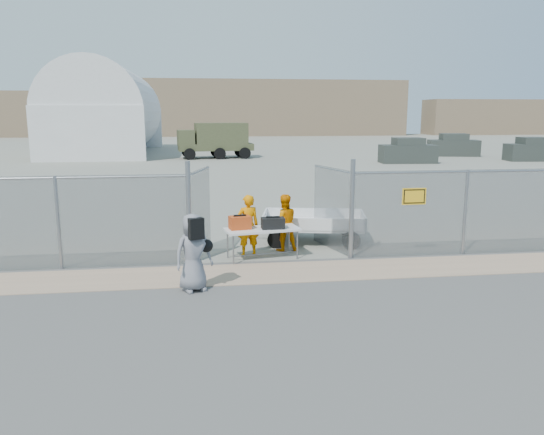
{
  "coord_description": "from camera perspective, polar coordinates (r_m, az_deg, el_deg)",
  "views": [
    {
      "loc": [
        -1.7,
        -10.56,
        3.59
      ],
      "look_at": [
        0.0,
        2.0,
        1.1
      ],
      "focal_mm": 35.0,
      "sensor_mm": 36.0,
      "label": 1
    }
  ],
  "objects": [
    {
      "name": "folding_table",
      "position": [
        13.27,
        -1.05,
        -2.83
      ],
      "size": [
        1.95,
        1.08,
        0.78
      ],
      "primitive_type": null,
      "rotation": [
        0.0,
        0.0,
        0.18
      ],
      "color": "silver",
      "rests_on": "ground"
    },
    {
      "name": "military_truck",
      "position": [
        43.81,
        -6.09,
        8.22
      ],
      "size": [
        6.18,
        2.8,
        2.85
      ],
      "primitive_type": null,
      "rotation": [
        0.0,
        0.0,
        0.1
      ],
      "color": "#474B2D",
      "rests_on": "ground"
    },
    {
      "name": "parked_vehicle_mid",
      "position": [
        48.45,
        18.93,
        7.37
      ],
      "size": [
        4.45,
        2.74,
        1.87
      ],
      "primitive_type": null,
      "rotation": [
        0.0,
        0.0,
        -0.22
      ],
      "color": "#313732",
      "rests_on": "ground"
    },
    {
      "name": "utility_trailer",
      "position": [
        15.05,
        4.49,
        -0.98
      ],
      "size": [
        3.99,
        2.6,
        0.89
      ],
      "primitive_type": null,
      "rotation": [
        0.0,
        0.0,
        -0.2
      ],
      "color": "silver",
      "rests_on": "ground"
    },
    {
      "name": "parked_vehicle_near",
      "position": [
        40.55,
        14.4,
        6.97
      ],
      "size": [
        4.13,
        2.12,
        1.81
      ],
      "primitive_type": null,
      "rotation": [
        0.0,
        0.0,
        -0.08
      ],
      "color": "#313732",
      "rests_on": "ground"
    },
    {
      "name": "quonset_hangar",
      "position": [
        51.24,
        -17.35,
        11.07
      ],
      "size": [
        9.0,
        18.0,
        8.0
      ],
      "primitive_type": null,
      "color": "silver",
      "rests_on": "ground"
    },
    {
      "name": "black_duffel",
      "position": [
        13.14,
        0.1,
        -0.61
      ],
      "size": [
        0.57,
        0.35,
        0.27
      ],
      "primitive_type": "cube",
      "rotation": [
        0.0,
        0.0,
        0.03
      ],
      "color": "black",
      "rests_on": "folding_table"
    },
    {
      "name": "orange_bag",
      "position": [
        13.11,
        -3.47,
        -0.55
      ],
      "size": [
        0.57,
        0.43,
        0.32
      ],
      "primitive_type": "cube",
      "rotation": [
        0.0,
        0.0,
        0.19
      ],
      "color": "#C14316",
      "rests_on": "folding_table"
    },
    {
      "name": "tarmac_inside",
      "position": [
        52.71,
        -5.88,
        7.15
      ],
      "size": [
        160.0,
        80.0,
        0.01
      ],
      "primitive_type": "cube",
      "color": "gray",
      "rests_on": "ground"
    },
    {
      "name": "chain_link_fence",
      "position": [
        12.92,
        0.0,
        0.0
      ],
      "size": [
        40.0,
        0.2,
        2.2
      ],
      "primitive_type": null,
      "color": "gray",
      "rests_on": "ground"
    },
    {
      "name": "dirt_strip",
      "position": [
        12.22,
        0.63,
        -5.93
      ],
      "size": [
        44.0,
        1.6,
        0.01
      ],
      "primitive_type": "cube",
      "color": "tan",
      "rests_on": "ground"
    },
    {
      "name": "parked_vehicle_far",
      "position": [
        45.76,
        26.24,
        6.59
      ],
      "size": [
        4.08,
        2.17,
        1.77
      ],
      "primitive_type": null,
      "rotation": [
        0.0,
        0.0,
        -0.1
      ],
      "color": "#313732",
      "rests_on": "ground"
    },
    {
      "name": "security_worker_left",
      "position": [
        13.5,
        -2.61,
        -0.86
      ],
      "size": [
        0.64,
        0.48,
        1.58
      ],
      "primitive_type": "imported",
      "rotation": [
        0.0,
        0.0,
        3.33
      ],
      "color": "orange",
      "rests_on": "ground"
    },
    {
      "name": "ground",
      "position": [
        11.28,
        1.37,
        -7.44
      ],
      "size": [
        160.0,
        160.0,
        0.0
      ],
      "primitive_type": "plane",
      "color": "#484848"
    },
    {
      "name": "security_worker_right",
      "position": [
        13.99,
        1.29,
        -0.56
      ],
      "size": [
        0.78,
        0.63,
        1.52
      ],
      "primitive_type": "imported",
      "rotation": [
        0.0,
        0.0,
        3.22
      ],
      "color": "orange",
      "rests_on": "ground"
    },
    {
      "name": "distant_hills",
      "position": [
        88.82,
        -3.44,
        11.67
      ],
      "size": [
        140.0,
        6.0,
        9.0
      ],
      "primitive_type": null,
      "color": "#7F684F",
      "rests_on": "ground"
    },
    {
      "name": "visitor",
      "position": [
        10.94,
        -8.47,
        -3.75
      ],
      "size": [
        0.93,
        0.78,
        1.61
      ],
      "primitive_type": "imported",
      "rotation": [
        0.0,
        0.0,
        0.4
      ],
      "color": "slate",
      "rests_on": "ground"
    }
  ]
}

